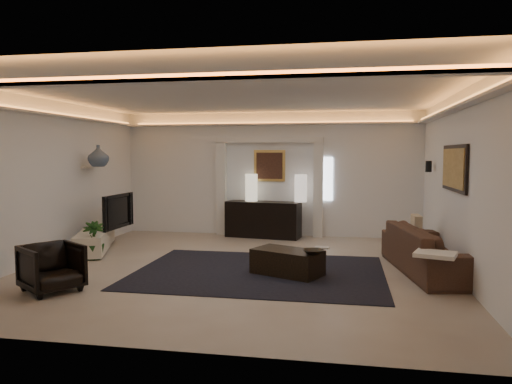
% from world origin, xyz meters
% --- Properties ---
extents(floor, '(7.00, 7.00, 0.00)m').
position_xyz_m(floor, '(0.00, 0.00, 0.00)').
color(floor, '#AFA391').
rests_on(floor, ground).
extents(ceiling, '(7.00, 7.00, 0.00)m').
position_xyz_m(ceiling, '(0.00, 0.00, 2.90)').
color(ceiling, white).
rests_on(ceiling, ground).
extents(wall_back, '(7.00, 0.00, 7.00)m').
position_xyz_m(wall_back, '(0.00, 3.50, 1.45)').
color(wall_back, white).
rests_on(wall_back, ground).
extents(wall_front, '(7.00, 0.00, 7.00)m').
position_xyz_m(wall_front, '(0.00, -3.50, 1.45)').
color(wall_front, white).
rests_on(wall_front, ground).
extents(wall_left, '(0.00, 7.00, 7.00)m').
position_xyz_m(wall_left, '(-3.50, 0.00, 1.45)').
color(wall_left, white).
rests_on(wall_left, ground).
extents(wall_right, '(0.00, 7.00, 7.00)m').
position_xyz_m(wall_right, '(3.50, 0.00, 1.45)').
color(wall_right, white).
rests_on(wall_right, ground).
extents(cove_soffit, '(7.00, 7.00, 0.04)m').
position_xyz_m(cove_soffit, '(0.00, 0.00, 2.62)').
color(cove_soffit, silver).
rests_on(cove_soffit, ceiling).
extents(daylight_slit, '(0.25, 0.03, 1.00)m').
position_xyz_m(daylight_slit, '(1.35, 3.48, 1.35)').
color(daylight_slit, white).
rests_on(daylight_slit, wall_back).
extents(area_rug, '(4.00, 3.00, 0.01)m').
position_xyz_m(area_rug, '(0.40, -0.20, 0.01)').
color(area_rug, black).
rests_on(area_rug, ground).
extents(pilaster_left, '(0.22, 0.20, 2.20)m').
position_xyz_m(pilaster_left, '(-1.15, 3.40, 1.10)').
color(pilaster_left, silver).
rests_on(pilaster_left, ground).
extents(pilaster_right, '(0.22, 0.20, 2.20)m').
position_xyz_m(pilaster_right, '(1.15, 3.40, 1.10)').
color(pilaster_right, silver).
rests_on(pilaster_right, ground).
extents(alcove_header, '(2.52, 0.20, 0.12)m').
position_xyz_m(alcove_header, '(0.00, 3.40, 2.25)').
color(alcove_header, silver).
rests_on(alcove_header, wall_back).
extents(painting_frame, '(0.74, 0.04, 0.74)m').
position_xyz_m(painting_frame, '(0.00, 3.47, 1.65)').
color(painting_frame, tan).
rests_on(painting_frame, wall_back).
extents(painting_canvas, '(0.62, 0.02, 0.62)m').
position_xyz_m(painting_canvas, '(0.00, 3.44, 1.65)').
color(painting_canvas, '#4C2D1E').
rests_on(painting_canvas, wall_back).
extents(art_panel_frame, '(0.04, 1.64, 0.74)m').
position_xyz_m(art_panel_frame, '(3.47, 0.30, 1.70)').
color(art_panel_frame, black).
rests_on(art_panel_frame, wall_right).
extents(art_panel_gold, '(0.02, 1.50, 0.62)m').
position_xyz_m(art_panel_gold, '(3.44, 0.30, 1.70)').
color(art_panel_gold, tan).
rests_on(art_panel_gold, wall_right).
extents(wall_sconce, '(0.12, 0.12, 0.22)m').
position_xyz_m(wall_sconce, '(3.38, 2.20, 1.68)').
color(wall_sconce, black).
rests_on(wall_sconce, wall_right).
extents(wall_niche, '(0.10, 0.55, 0.04)m').
position_xyz_m(wall_niche, '(-3.44, 1.40, 1.65)').
color(wall_niche, silver).
rests_on(wall_niche, wall_left).
extents(console, '(1.77, 0.77, 0.86)m').
position_xyz_m(console, '(-0.10, 3.15, 0.40)').
color(console, '#2F2118').
rests_on(console, ground).
extents(lamp_left, '(0.31, 0.31, 0.63)m').
position_xyz_m(lamp_left, '(-0.39, 3.25, 1.09)').
color(lamp_left, beige).
rests_on(lamp_left, console).
extents(lamp_right, '(0.34, 0.34, 0.63)m').
position_xyz_m(lamp_right, '(0.76, 3.25, 1.09)').
color(lamp_right, beige).
rests_on(lamp_right, console).
extents(media_ledge, '(1.19, 2.11, 0.39)m').
position_xyz_m(media_ledge, '(-3.15, 1.01, 0.23)').
color(media_ledge, beige).
rests_on(media_ledge, ground).
extents(tv, '(1.21, 0.18, 0.69)m').
position_xyz_m(tv, '(-2.89, 1.29, 0.80)').
color(tv, black).
rests_on(tv, media_ledge).
extents(figurine, '(0.15, 0.15, 0.34)m').
position_xyz_m(figurine, '(-3.15, 2.04, 0.64)').
color(figurine, '#432D18').
rests_on(figurine, media_ledge).
extents(ginger_jar, '(0.46, 0.46, 0.44)m').
position_xyz_m(ginger_jar, '(-3.15, 1.22, 1.89)').
color(ginger_jar, '#444A55').
rests_on(ginger_jar, wall_niche).
extents(plant, '(0.53, 0.53, 0.69)m').
position_xyz_m(plant, '(-2.76, 0.24, 0.34)').
color(plant, '#14350F').
rests_on(plant, ground).
extents(sofa, '(2.66, 1.40, 0.74)m').
position_xyz_m(sofa, '(3.15, 0.28, 0.37)').
color(sofa, '#3D2D19').
rests_on(sofa, ground).
extents(throw_blanket, '(0.64, 0.58, 0.06)m').
position_xyz_m(throw_blanket, '(2.99, -0.97, 0.55)').
color(throw_blanket, beige).
rests_on(throw_blanket, sofa).
extents(throw_pillow, '(0.15, 0.46, 0.46)m').
position_xyz_m(throw_pillow, '(3.09, 1.57, 0.55)').
color(throw_pillow, tan).
rests_on(throw_pillow, sofa).
extents(coffee_table, '(1.22, 0.98, 0.40)m').
position_xyz_m(coffee_table, '(0.87, -0.28, 0.20)').
color(coffee_table, black).
rests_on(coffee_table, ground).
extents(bowl, '(0.39, 0.39, 0.08)m').
position_xyz_m(bowl, '(1.30, -0.57, 0.45)').
color(bowl, black).
rests_on(bowl, coffee_table).
extents(magazine, '(0.24, 0.18, 0.03)m').
position_xyz_m(magazine, '(1.41, -0.07, 0.42)').
color(magazine, beige).
rests_on(magazine, coffee_table).
extents(armchair, '(1.02, 1.01, 0.67)m').
position_xyz_m(armchair, '(-2.26, -1.82, 0.34)').
color(armchair, black).
rests_on(armchair, ground).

